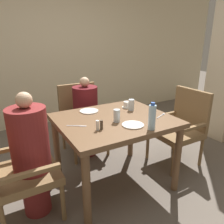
{
  "coord_description": "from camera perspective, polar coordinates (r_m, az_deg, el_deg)",
  "views": [
    {
      "loc": [
        -1.04,
        -1.78,
        1.54
      ],
      "look_at": [
        0.0,
        0.05,
        0.82
      ],
      "focal_mm": 35.0,
      "sensor_mm": 36.0,
      "label": 1
    }
  ],
  "objects": [
    {
      "name": "ground_plane",
      "position": [
        2.58,
        0.55,
        -17.87
      ],
      "size": [
        16.0,
        16.0,
        0.0
      ],
      "primitive_type": "plane",
      "color": "#60564C"
    },
    {
      "name": "wall_back",
      "position": [
        4.15,
        -15.82,
        16.28
      ],
      "size": [
        8.0,
        0.06,
        2.8
      ],
      "color": "beige",
      "rests_on": "ground_plane"
    },
    {
      "name": "dining_table",
      "position": [
        2.24,
        0.61,
        -4.11
      ],
      "size": [
        1.12,
        0.96,
        0.77
      ],
      "color": "brown",
      "rests_on": "ground_plane"
    },
    {
      "name": "chair_left_side",
      "position": [
        2.06,
        -24.16,
        -13.23
      ],
      "size": [
        0.53,
        0.53,
        0.94
      ],
      "color": "brown",
      "rests_on": "ground_plane"
    },
    {
      "name": "diner_in_left_chair",
      "position": [
        2.03,
        -20.32,
        -10.47
      ],
      "size": [
        0.32,
        0.32,
        1.14
      ],
      "color": "maroon",
      "rests_on": "ground_plane"
    },
    {
      "name": "chair_far_side",
      "position": [
        3.05,
        -7.88,
        -1.21
      ],
      "size": [
        0.53,
        0.53,
        0.94
      ],
      "color": "brown",
      "rests_on": "ground_plane"
    },
    {
      "name": "diner_in_far_chair",
      "position": [
        2.9,
        -6.82,
        -1.16
      ],
      "size": [
        0.32,
        0.32,
        1.07
      ],
      "color": "#5B1419",
      "rests_on": "ground_plane"
    },
    {
      "name": "chair_right_side",
      "position": [
        2.88,
        17.57,
        -3.15
      ],
      "size": [
        0.53,
        0.53,
        0.94
      ],
      "color": "brown",
      "rests_on": "ground_plane"
    },
    {
      "name": "plate_main_left",
      "position": [
        2.03,
        5.48,
        -3.38
      ],
      "size": [
        0.2,
        0.2,
        0.01
      ],
      "color": "white",
      "rests_on": "dining_table"
    },
    {
      "name": "plate_main_right",
      "position": [
        2.4,
        -6.0,
        0.25
      ],
      "size": [
        0.2,
        0.2,
        0.01
      ],
      "color": "white",
      "rests_on": "dining_table"
    },
    {
      "name": "teacup_with_saucer",
      "position": [
        2.53,
        3.91,
        1.89
      ],
      "size": [
        0.11,
        0.11,
        0.07
      ],
      "color": "white",
      "rests_on": "dining_table"
    },
    {
      "name": "water_bottle",
      "position": [
        1.93,
        10.42,
        -1.31
      ],
      "size": [
        0.06,
        0.06,
        0.25
      ],
      "color": "#A3C6DB",
      "rests_on": "dining_table"
    },
    {
      "name": "glass_tall_near",
      "position": [
        2.43,
        5.06,
        1.87
      ],
      "size": [
        0.06,
        0.06,
        0.12
      ],
      "color": "silver",
      "rests_on": "dining_table"
    },
    {
      "name": "glass_tall_mid",
      "position": [
        2.09,
        1.25,
        -0.96
      ],
      "size": [
        0.06,
        0.06,
        0.12
      ],
      "color": "silver",
      "rests_on": "dining_table"
    },
    {
      "name": "salt_shaker",
      "position": [
        1.91,
        -3.83,
        -3.5
      ],
      "size": [
        0.03,
        0.03,
        0.09
      ],
      "color": "white",
      "rests_on": "dining_table"
    },
    {
      "name": "pepper_shaker",
      "position": [
        1.93,
        -2.78,
        -3.34
      ],
      "size": [
        0.03,
        0.03,
        0.08
      ],
      "color": "#4C3D2D",
      "rests_on": "dining_table"
    },
    {
      "name": "fork_beside_plate",
      "position": [
        2.33,
        12.83,
        -0.86
      ],
      "size": [
        0.16,
        0.08,
        0.0
      ],
      "color": "silver",
      "rests_on": "dining_table"
    },
    {
      "name": "knife_beside_plate",
      "position": [
        2.03,
        -8.96,
        -3.62
      ],
      "size": [
        0.16,
        0.11,
        0.0
      ],
      "color": "silver",
      "rests_on": "dining_table"
    }
  ]
}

